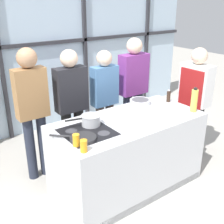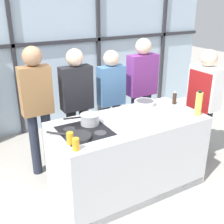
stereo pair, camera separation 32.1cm
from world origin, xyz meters
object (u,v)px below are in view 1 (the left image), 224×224
(chef, at_px, (194,98))
(spectator_center_left, at_px, (72,102))
(spectator_far_left, at_px, (32,106))
(spectator_center_right, at_px, (105,97))
(pepper_grinder, at_px, (169,96))
(white_plate, at_px, (157,113))
(mixing_bowl, at_px, (140,101))
(spectator_far_right, at_px, (133,86))
(juice_glass_near, at_px, (84,146))
(juice_glass_far, at_px, (76,140))
(saucepan, at_px, (91,120))
(frying_pan, at_px, (82,138))
(oil_bottle, at_px, (194,100))

(chef, bearing_deg, spectator_center_left, 62.90)
(spectator_far_left, relative_size, spectator_center_right, 1.09)
(pepper_grinder, bearing_deg, white_plate, -153.67)
(white_plate, xyz_separation_m, mixing_bowl, (0.06, 0.37, 0.02))
(chef, bearing_deg, pepper_grinder, 82.64)
(spectator_center_right, distance_m, white_plate, 0.95)
(chef, xyz_separation_m, spectator_far_right, (-0.48, 0.80, 0.06))
(spectator_far_right, bearing_deg, pepper_grinder, 90.04)
(juice_glass_near, relative_size, juice_glass_far, 1.00)
(spectator_far_right, bearing_deg, spectator_center_left, 0.00)
(chef, relative_size, saucepan, 4.11)
(mixing_bowl, bearing_deg, spectator_far_left, 155.80)
(frying_pan, bearing_deg, mixing_bowl, 20.73)
(spectator_far_right, height_order, juice_glass_far, spectator_far_right)
(white_plate, relative_size, pepper_grinder, 1.40)
(saucepan, bearing_deg, chef, -1.25)
(chef, distance_m, spectator_far_right, 0.93)
(spectator_far_left, xyz_separation_m, spectator_center_right, (1.09, -0.00, -0.10))
(spectator_center_left, xyz_separation_m, spectator_center_right, (0.54, -0.00, -0.03))
(white_plate, bearing_deg, juice_glass_far, -173.50)
(frying_pan, xyz_separation_m, saucepan, (0.25, 0.24, 0.05))
(juice_glass_near, distance_m, juice_glass_far, 0.14)
(spectator_center_left, xyz_separation_m, white_plate, (0.67, -0.94, 0.00))
(spectator_center_right, relative_size, saucepan, 4.00)
(chef, height_order, spectator_center_right, chef)
(chef, xyz_separation_m, spectator_center_right, (-1.02, 0.80, -0.00))
(oil_bottle, distance_m, juice_glass_near, 1.61)
(spectator_center_right, bearing_deg, frying_pan, 46.13)
(spectator_center_right, height_order, saucepan, spectator_center_right)
(spectator_far_right, height_order, juice_glass_near, spectator_far_right)
(saucepan, bearing_deg, frying_pan, -136.07)
(juice_glass_near, height_order, juice_glass_far, same)
(spectator_center_left, distance_m, mixing_bowl, 0.92)
(chef, height_order, juice_glass_far, chef)
(oil_bottle, xyz_separation_m, pepper_grinder, (0.01, 0.43, -0.07))
(white_plate, bearing_deg, spectator_far_right, 66.30)
(saucepan, distance_m, oil_bottle, 1.31)
(chef, bearing_deg, mixing_bowl, 74.66)
(oil_bottle, relative_size, juice_glass_far, 2.56)
(white_plate, bearing_deg, frying_pan, -176.73)
(saucepan, xyz_separation_m, white_plate, (0.84, -0.18, -0.06))
(spectator_center_right, distance_m, spectator_far_right, 0.55)
(spectator_far_right, distance_m, pepper_grinder, 0.74)
(mixing_bowl, height_order, juice_glass_far, juice_glass_far)
(spectator_far_right, bearing_deg, saucepan, 31.24)
(spectator_far_left, distance_m, spectator_center_right, 1.09)
(spectator_far_left, height_order, frying_pan, spectator_far_left)
(spectator_far_left, height_order, pepper_grinder, spectator_far_left)
(spectator_far_right, distance_m, frying_pan, 1.82)
(spectator_far_left, distance_m, oil_bottle, 2.00)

